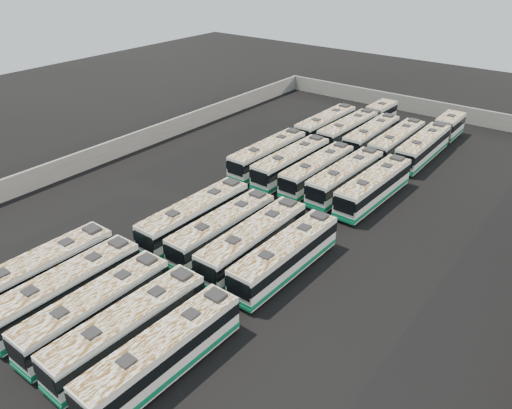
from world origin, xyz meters
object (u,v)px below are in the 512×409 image
Objects in this scene: bus_front_center at (96,309)px; bus_front_far_right at (163,354)px; bus_front_right at (129,328)px; bus_midfront_right at (254,241)px; bus_midback_far_left at (268,155)px; bus_midback_left at (291,163)px; bus_back_far_left at (326,125)px; bus_midfront_far_right at (285,256)px; bus_back_center at (371,136)px; bus_front_left at (67,289)px; bus_back_right at (397,142)px; bus_back_far_right at (432,140)px; bus_midback_center at (317,170)px; bus_midfront_center at (223,229)px; bus_back_left at (359,124)px; bus_front_far_left at (39,273)px; bus_midback_right at (345,177)px; bus_midback_far_right at (374,187)px; bus_midfront_left at (195,216)px.

bus_front_far_right reaches higher than bus_front_center.
bus_midfront_right is (0.07, 12.10, 0.04)m from bus_front_right.
bus_midback_left reaches higher than bus_midback_far_left.
bus_midback_left reaches higher than bus_back_far_left.
bus_midfront_right is 3.01m from bus_midfront_far_right.
bus_back_center is (3.05, 12.21, -0.04)m from bus_midback_left.
bus_front_left is at bearing -179.48° from bus_front_far_right.
bus_midfront_right is at bearing 105.21° from bus_front_far_right.
bus_front_right is 38.60m from bus_back_right.
bus_midfront_far_right is (9.30, 12.11, 0.01)m from bus_front_left.
bus_back_right is 0.64× the size of bus_back_far_right.
bus_midback_center is (-6.12, 14.47, -0.03)m from bus_midfront_far_right.
bus_back_far_left is at bearing 103.93° from bus_midfront_center.
bus_midfront_center is 30.27m from bus_back_far_right.
bus_front_center is at bearing -179.42° from bus_front_far_right.
bus_midfront_right is 0.67× the size of bus_back_left.
bus_midback_center is 0.64× the size of bus_back_left.
bus_back_center is (-6.19, 38.80, -0.00)m from bus_front_far_right.
bus_back_right is (9.37, 38.79, -0.03)m from bus_front_far_left.
bus_front_far_left reaches higher than bus_back_right.
bus_midback_right reaches higher than bus_front_center.
bus_midback_left reaches higher than bus_front_right.
bus_front_left is 12.59m from bus_midfront_center.
bus_front_right is at bearing -82.80° from bus_midback_center.
bus_midback_far_right is at bearing 67.25° from bus_midfront_center.
bus_front_far_left is at bearing -177.85° from bus_front_left.
bus_front_center is at bearing -90.81° from bus_back_center.
bus_midback_center is at bearing -104.77° from bus_back_right.
bus_front_left is 0.65× the size of bus_back_left.
bus_midfront_left is at bearing -103.55° from bus_back_right.
bus_front_far_left is 12.41m from bus_front_far_right.
bus_back_center is 3.15m from bus_back_right.
bus_front_right is 12.44m from bus_midfront_far_right.
bus_back_left reaches higher than bus_midback_center.
bus_midfront_left is (-9.30, 12.36, 0.06)m from bus_front_far_right.
bus_front_far_right is 13.77m from bus_midfront_center.
bus_front_far_right is 1.01× the size of bus_midback_center.
bus_midback_center is at bearing -62.30° from bus_back_far_left.
bus_front_far_left is 41.85m from bus_back_left.
bus_back_left is at bearing 90.82° from bus_midback_left.
bus_front_far_left reaches higher than bus_back_center.
bus_front_right is at bearing -70.11° from bus_midback_far_left.
bus_midfront_far_right reaches higher than bus_front_left.
bus_midfront_far_right is 29.73m from bus_back_far_right.
bus_midback_far_left is at bearing 90.76° from bus_front_far_left.
bus_midback_far_right is at bearing 0.81° from bus_midback_left.
bus_front_right is (9.27, 0.19, -0.03)m from bus_front_far_left.
bus_back_far_right reaches higher than bus_midback_center.
bus_front_far_left is at bearing -103.53° from bus_midfront_left.
bus_back_far_left is (-6.24, 26.60, 0.02)m from bus_midfront_center.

